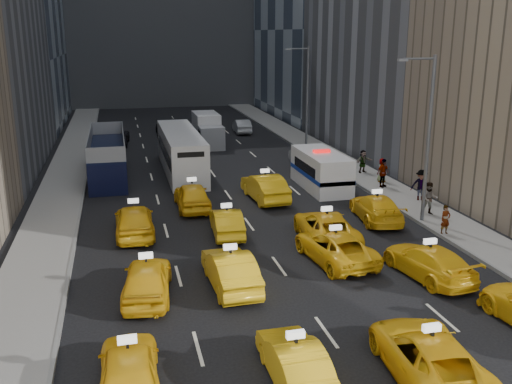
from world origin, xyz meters
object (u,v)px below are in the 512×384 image
double_decker (108,156)px  box_truck (208,130)px  city_bus (181,152)px  pedestrian_0 (445,220)px  nypd_van (321,171)px

double_decker → box_truck: double_decker is taller
city_bus → pedestrian_0: 20.78m
nypd_van → city_bus: bearing=149.0°
nypd_van → city_bus: (-8.55, 6.87, 0.33)m
nypd_van → pedestrian_0: nypd_van is taller
nypd_van → pedestrian_0: 10.85m
city_bus → double_decker: bearing=175.5°
city_bus → pedestrian_0: city_bus is taller
nypd_van → city_bus: 10.97m
box_truck → double_decker: bearing=-130.3°
city_bus → box_truck: 10.71m
box_truck → pedestrian_0: (7.86, -27.41, -0.50)m
city_bus → box_truck: city_bus is taller
double_decker → box_truck: bearing=46.5°
box_truck → nypd_van: bearing=-73.2°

